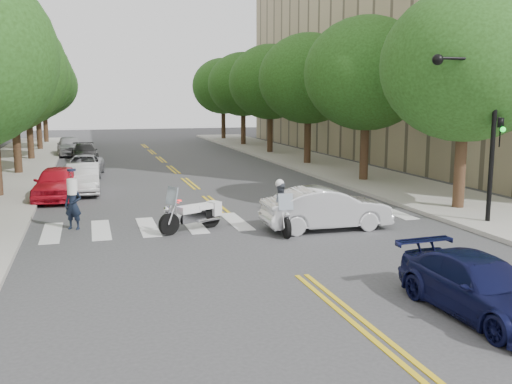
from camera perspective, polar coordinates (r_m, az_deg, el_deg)
name	(u,v)px	position (r m, az deg, el deg)	size (l,w,h in m)	color
ground	(301,275)	(14.30, 4.57, -8.32)	(140.00, 140.00, 0.00)	#38383A
sidewalk_left	(6,174)	(35.27, -23.75, 1.64)	(5.00, 60.00, 0.15)	#9E9991
sidewalk_right	(317,163)	(37.82, 6.12, 2.86)	(5.00, 60.00, 0.15)	#9E9991
building_right	(497,11)	(49.98, 22.98, 16.33)	(26.00, 44.00, 22.00)	tan
tree_l_2	(12,76)	(34.94, -23.20, 10.63)	(6.40, 6.40, 8.45)	#382316
tree_l_3	(27,80)	(42.90, -21.97, 10.34)	(6.40, 6.40, 8.45)	#382316
tree_l_4	(36,83)	(50.87, -21.13, 10.14)	(6.40, 6.40, 8.45)	#382316
tree_l_5	(43,85)	(58.85, -20.51, 9.99)	(6.40, 6.40, 8.45)	#382316
tree_r_0	(466,65)	(23.23, 20.26, 11.81)	(6.40, 6.40, 8.45)	#382316
tree_r_1	(367,74)	(30.05, 10.99, 11.53)	(6.40, 6.40, 8.45)	#382316
tree_r_2	(308,79)	(37.34, 5.25, 11.21)	(6.40, 6.40, 8.45)	#382316
tree_r_3	(270,82)	(44.87, 1.42, 10.93)	(6.40, 6.40, 8.45)	#382316
tree_r_4	(243,84)	(52.54, -1.29, 10.71)	(6.40, 6.40, 8.45)	#382316
tree_r_5	(223,86)	(60.30, -3.31, 10.53)	(6.40, 6.40, 8.45)	#382316
traffic_signal_pole	(482,117)	(20.56, 21.70, 7.00)	(2.82, 0.42, 6.00)	black
motorcycle_police	(279,209)	(18.57, 2.33, -1.67)	(0.75, 2.17, 1.76)	black
motorcycle_parked	(196,214)	(19.00, -6.06, -2.20)	(2.25, 1.33, 1.56)	black
officer_standing	(73,205)	(19.92, -17.81, -1.26)	(0.60, 0.39, 1.64)	black
convertible	(326,208)	(19.13, 7.06, -1.64)	(1.49, 4.29, 1.41)	white
sedan_blue	(480,287)	(12.45, 21.52, -8.82)	(1.66, 4.09, 1.19)	#0D113A
parked_car_a	(57,183)	(26.00, -19.29, 0.86)	(1.71, 4.25, 1.45)	red
parked_car_b	(83,178)	(27.45, -16.90, 1.30)	(1.43, 4.09, 1.35)	silver
parked_car_c	(84,166)	(33.32, -16.80, 2.52)	(1.96, 4.25, 1.18)	#96979D
parked_car_d	(85,152)	(41.38, -16.77, 3.81)	(1.70, 4.17, 1.21)	black
parked_car_e	(70,146)	(45.65, -18.15, 4.42)	(1.78, 4.43, 1.51)	#A0A0A5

